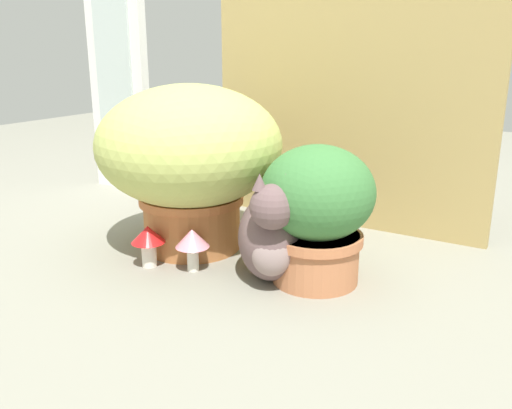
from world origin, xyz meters
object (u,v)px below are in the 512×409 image
cat (271,235)px  mushroom_ornament_red (148,239)px  mushroom_ornament_pink (192,241)px  leafy_planter (317,210)px  grass_planter (190,155)px

cat → mushroom_ornament_red: cat is taller
cat → mushroom_ornament_red: 0.35m
mushroom_ornament_pink → cat: bearing=16.7°
leafy_planter → mushroom_ornament_red: leafy_planter is taller
grass_planter → leafy_planter: bearing=-4.0°
mushroom_ornament_red → leafy_planter: bearing=19.3°
cat → mushroom_ornament_red: bearing=-163.0°
grass_planter → cat: bearing=-14.2°
leafy_planter → cat: bearing=-153.9°
leafy_planter → mushroom_ornament_red: 0.47m
grass_planter → cat: size_ratio=1.42×
grass_planter → leafy_planter: (0.42, -0.03, -0.09)m
cat → mushroom_ornament_pink: size_ratio=3.19×
cat → mushroom_ornament_pink: 0.22m
mushroom_ornament_red → grass_planter: bearing=86.2°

